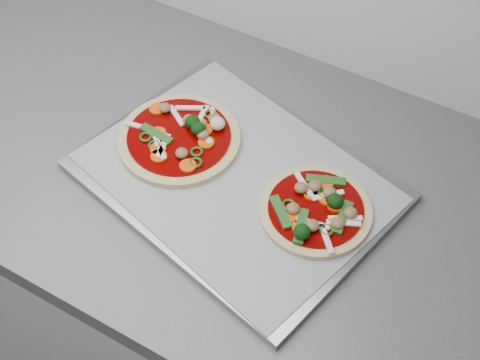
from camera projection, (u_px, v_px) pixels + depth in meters
The scene contains 4 objects.
baking_tray at pixel (236, 180), 1.00m from camera, with size 0.44×0.33×0.01m, color gray.
parchment at pixel (236, 177), 0.99m from camera, with size 0.42×0.31×0.00m, color #99989D.
pizza_left at pixel (181, 137), 1.03m from camera, with size 0.21×0.21×0.03m.
pizza_right at pixel (316, 209), 0.94m from camera, with size 0.16×0.16×0.03m.
Camera 1 is at (-0.30, 0.74, 1.69)m, focal length 50.00 mm.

